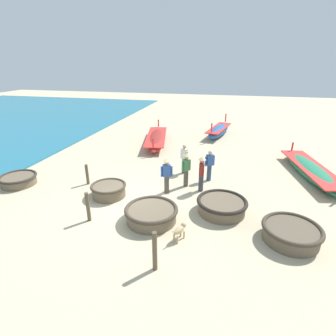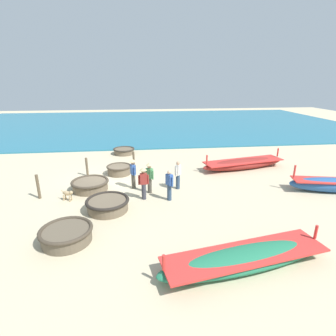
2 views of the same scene
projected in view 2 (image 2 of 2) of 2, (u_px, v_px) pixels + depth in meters
ground_plane at (110, 182)px, 15.42m from camera, size 80.00×80.00×0.00m
sea at (154, 123)px, 35.80m from camera, size 28.00×52.00×0.10m
coracle_nearest at (66, 234)px, 9.64m from camera, size 1.94×1.94×0.56m
coracle_tilted at (124, 151)px, 21.15m from camera, size 1.71×1.71×0.47m
coracle_center at (119, 169)px, 16.62m from camera, size 1.56×1.56×0.57m
coracle_upturned at (90, 185)px, 14.21m from camera, size 2.01×2.01×0.55m
coracle_weathered at (108, 204)px, 11.96m from camera, size 1.98×1.98×0.57m
long_boat_red_hull at (333, 185)px, 13.95m from camera, size 1.94×4.57×1.42m
long_boat_green_hull at (243, 164)px, 17.65m from camera, size 2.46×6.11×1.18m
long_boat_ochre_hull at (245, 258)px, 8.37m from camera, size 2.30×6.05×1.00m
fisherman_crouching at (149, 176)px, 13.65m from camera, size 0.39×0.42×1.67m
fisherman_by_coracle at (178, 174)px, 14.20m from camera, size 0.45×0.38×1.57m
fisherman_standing_right at (169, 184)px, 12.83m from camera, size 0.46×0.37×1.57m
fisherman_hauling at (144, 181)px, 12.90m from camera, size 0.36×0.53×1.67m
fisherman_with_hat at (133, 172)px, 14.24m from camera, size 0.51×0.36×1.67m
dog at (68, 194)px, 12.92m from camera, size 0.41×0.64×0.55m
mooring_post_mid_beach at (38, 187)px, 13.07m from camera, size 0.14×0.14×1.27m
mooring_post_inland at (87, 167)px, 16.21m from camera, size 0.14×0.14×1.17m
mooring_post_shoreline at (134, 159)px, 18.10m from camera, size 0.14×0.14×1.01m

